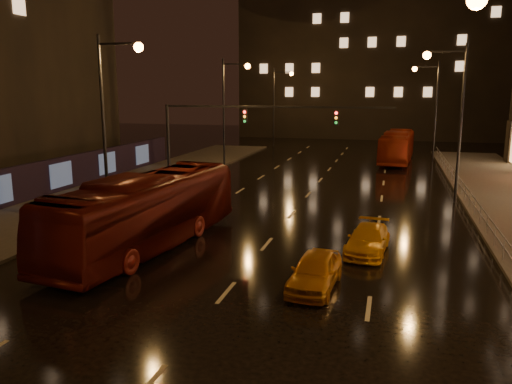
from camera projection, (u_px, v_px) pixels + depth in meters
The scene contains 10 objects.
ground at pixel (303, 200), 33.00m from camera, with size 140.00×140.00×0.00m, color black.
sidewalk_left at pixel (80, 204), 31.74m from camera, with size 7.00×70.00×0.15m, color #38332D.
building_distant at pixel (389, 20), 77.58m from camera, with size 44.00×16.00×36.00m, color black.
traffic_signal at pixel (230, 127), 33.37m from camera, with size 15.31×0.32×6.20m.
railing_right at pixel (475, 202), 28.31m from camera, with size 0.05×56.00×1.00m.
bus_red at pixel (147, 211), 22.74m from camera, with size 2.88×12.31×3.43m, color #55110C.
bus_curb at pixel (397, 147), 50.56m from camera, with size 2.66×11.36×3.16m, color maroon.
taxi_near at pixel (315, 271), 18.15m from camera, with size 1.55×3.85×1.31m, color #C27212.
taxi_far at pixel (368, 240), 22.23m from camera, with size 1.66×4.09×1.19m, color orange.
pedestrian_c at pixel (93, 197), 29.25m from camera, with size 0.83×0.54×1.70m, color black.
Camera 1 is at (5.46, -11.93, 7.08)m, focal length 35.00 mm.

